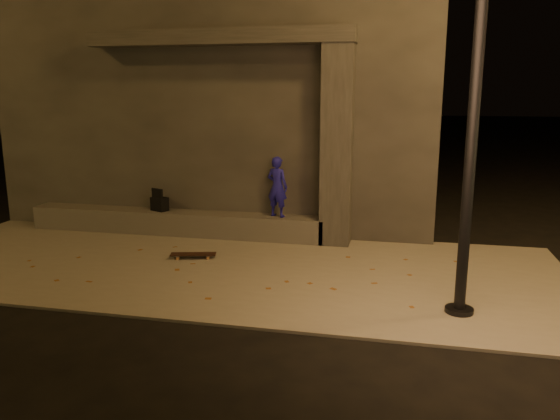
% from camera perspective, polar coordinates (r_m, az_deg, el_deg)
% --- Properties ---
extents(ground, '(120.00, 120.00, 0.00)m').
position_cam_1_polar(ground, '(7.30, -11.54, -10.72)').
color(ground, black).
rests_on(ground, ground).
extents(sidewalk, '(11.00, 4.40, 0.04)m').
position_cam_1_polar(sidewalk, '(9.04, -6.41, -5.84)').
color(sidewalk, slate).
rests_on(sidewalk, ground).
extents(building, '(9.00, 5.10, 5.22)m').
position_cam_1_polar(building, '(13.17, -4.49, 11.36)').
color(building, '#33312E').
rests_on(building, ground).
extents(ledge, '(6.00, 0.55, 0.45)m').
position_cam_1_polar(ledge, '(11.07, -10.89, -1.27)').
color(ledge, '#595650').
rests_on(ledge, sidewalk).
extents(column, '(0.55, 0.55, 3.60)m').
position_cam_1_polar(column, '(9.97, 5.99, 6.59)').
color(column, '#33312E').
rests_on(column, sidewalk).
extents(canopy, '(5.00, 0.70, 0.28)m').
position_cam_1_polar(canopy, '(10.50, -6.33, 17.48)').
color(canopy, '#33312E').
rests_on(canopy, column).
extents(skateboarder, '(0.49, 0.40, 1.15)m').
position_cam_1_polar(skateboarder, '(10.26, -0.29, 2.45)').
color(skateboarder, '#1B189D').
rests_on(skateboarder, ledge).
extents(backpack, '(0.39, 0.33, 0.46)m').
position_cam_1_polar(backpack, '(11.11, -12.47, 0.74)').
color(backpack, black).
rests_on(backpack, ledge).
extents(skateboard, '(0.79, 0.38, 0.08)m').
position_cam_1_polar(skateboard, '(9.41, -9.06, -4.62)').
color(skateboard, black).
rests_on(skateboard, sidewalk).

